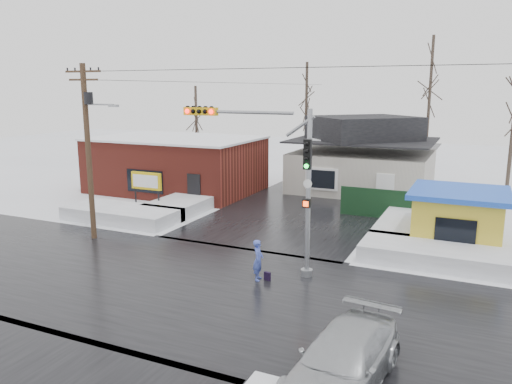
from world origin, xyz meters
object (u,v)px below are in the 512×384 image
at_px(utility_pole, 89,142).
at_px(car, 343,361).
at_px(marquee_sign, 146,182).
at_px(kiosk, 458,218).
at_px(pedestrian, 258,260).
at_px(traffic_signal, 273,168).

relative_size(utility_pole, car, 1.75).
height_order(utility_pole, marquee_sign, utility_pole).
distance_m(marquee_sign, car, 21.42).
distance_m(marquee_sign, kiosk, 18.51).
relative_size(marquee_sign, pedestrian, 1.49).
relative_size(kiosk, pedestrian, 2.69).
distance_m(traffic_signal, utility_pole, 10.39).
xyz_separation_m(traffic_signal, kiosk, (7.07, 7.03, -3.08)).
bearing_deg(marquee_sign, kiosk, 1.55).
bearing_deg(car, utility_pole, 159.34).
bearing_deg(pedestrian, kiosk, -52.82).
bearing_deg(traffic_signal, utility_pole, 177.05).
bearing_deg(traffic_signal, car, -54.98).
bearing_deg(kiosk, marquee_sign, -178.45).
bearing_deg(car, traffic_signal, 130.92).
bearing_deg(marquee_sign, pedestrian, -34.38).
xyz_separation_m(marquee_sign, kiosk, (18.50, 0.50, -0.46)).
bearing_deg(utility_pole, pedestrian, -9.68).
bearing_deg(marquee_sign, traffic_signal, -29.72).
bearing_deg(utility_pole, kiosk, 20.44).
height_order(pedestrian, car, pedestrian).
xyz_separation_m(utility_pole, pedestrian, (10.24, -1.75, -4.26)).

